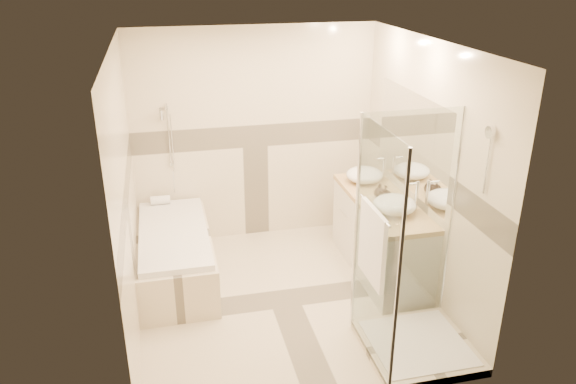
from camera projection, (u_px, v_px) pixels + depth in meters
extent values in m
cube|color=beige|center=(284.00, 299.00, 5.63)|extent=(2.80, 3.00, 0.01)
cube|color=silver|center=(283.00, 43.00, 4.66)|extent=(2.80, 3.00, 0.01)
cube|color=beige|center=(255.00, 136.00, 6.50)|extent=(2.80, 0.01, 2.50)
cube|color=beige|center=(332.00, 264.00, 3.80)|extent=(2.80, 0.01, 2.50)
cube|color=beige|center=(125.00, 197.00, 4.85)|extent=(0.01, 3.00, 2.50)
cube|color=beige|center=(425.00, 171.00, 5.44)|extent=(0.01, 3.00, 2.50)
cube|color=white|center=(412.00, 142.00, 5.63)|extent=(0.01, 1.60, 1.00)
cylinder|color=silver|center=(169.00, 134.00, 6.22)|extent=(0.02, 0.02, 0.70)
cube|color=beige|center=(175.00, 257.00, 5.90)|extent=(0.75, 1.70, 0.50)
cube|color=white|center=(173.00, 233.00, 5.80)|extent=(0.69, 1.60, 0.06)
ellipsoid|color=white|center=(174.00, 238.00, 5.81)|extent=(0.56, 1.40, 0.16)
cube|color=silver|center=(380.00, 238.00, 5.98)|extent=(0.55, 1.60, 0.80)
cylinder|color=silver|center=(369.00, 246.00, 5.50)|extent=(0.01, 0.24, 0.01)
cylinder|color=silver|center=(343.00, 212.00, 6.22)|extent=(0.01, 0.24, 0.01)
cube|color=tan|center=(383.00, 201.00, 5.82)|extent=(0.57, 1.62, 0.05)
cube|color=beige|center=(417.00, 347.00, 4.87)|extent=(0.90, 0.90, 0.08)
cube|color=white|center=(418.00, 343.00, 4.86)|extent=(0.80, 0.80, 0.01)
cube|color=white|center=(376.00, 251.00, 4.39)|extent=(0.01, 0.90, 2.00)
cube|color=white|center=(405.00, 222.00, 4.88)|extent=(0.90, 0.01, 2.00)
cylinder|color=silver|center=(399.00, 281.00, 3.99)|extent=(0.03, 0.03, 2.00)
cylinder|color=silver|center=(356.00, 226.00, 4.79)|extent=(0.03, 0.03, 2.00)
cylinder|color=silver|center=(452.00, 216.00, 4.98)|extent=(0.03, 0.03, 2.00)
cylinder|color=silver|center=(490.00, 132.00, 4.22)|extent=(0.03, 0.10, 0.10)
cylinder|color=silver|center=(374.00, 210.00, 4.25)|extent=(0.02, 0.60, 0.02)
cube|color=white|center=(372.00, 245.00, 4.36)|extent=(0.04, 0.48, 0.62)
ellipsoid|color=white|center=(365.00, 175.00, 6.23)|extent=(0.41, 0.41, 0.16)
ellipsoid|color=white|center=(395.00, 205.00, 5.48)|extent=(0.42, 0.42, 0.17)
cylinder|color=silver|center=(384.00, 168.00, 6.25)|extent=(0.03, 0.03, 0.28)
cylinder|color=silver|center=(380.00, 159.00, 6.20)|extent=(0.10, 0.02, 0.02)
cylinder|color=silver|center=(416.00, 196.00, 5.50)|extent=(0.03, 0.03, 0.31)
cylinder|color=silver|center=(412.00, 184.00, 5.43)|extent=(0.11, 0.03, 0.03)
imported|color=black|center=(385.00, 194.00, 5.69)|extent=(0.10, 0.10, 0.19)
imported|color=black|center=(380.00, 190.00, 5.83)|extent=(0.14, 0.14, 0.15)
cube|color=white|center=(361.00, 174.00, 6.36)|extent=(0.19, 0.27, 0.08)
cylinder|color=white|center=(160.00, 200.00, 6.39)|extent=(0.22, 0.10, 0.10)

